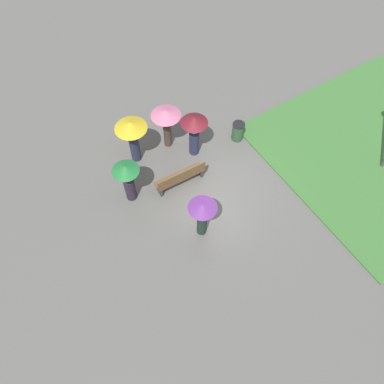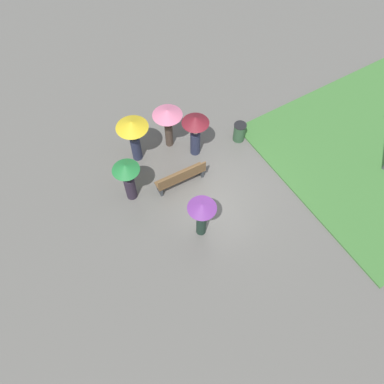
% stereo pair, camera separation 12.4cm
% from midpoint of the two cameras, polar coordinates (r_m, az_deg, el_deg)
% --- Properties ---
extents(ground_plane, '(90.00, 90.00, 0.00)m').
position_cam_midpoint_polar(ground_plane, '(13.47, 3.99, -0.01)').
color(ground_plane, '#66635E').
extents(lawn_patch_near, '(8.38, 7.73, 0.06)m').
position_cam_midpoint_polar(lawn_patch_near, '(16.34, 27.22, 5.75)').
color(lawn_patch_near, '#427A38').
rests_on(lawn_patch_near, ground_plane).
extents(park_bench, '(1.88, 0.49, 0.90)m').
position_cam_midpoint_polar(park_bench, '(13.24, -1.40, 2.30)').
color(park_bench, brown).
rests_on(park_bench, ground_plane).
extents(trash_bin, '(0.48, 0.48, 0.80)m').
position_cam_midpoint_polar(trash_bin, '(14.76, 7.47, 9.05)').
color(trash_bin, '#335638').
rests_on(trash_bin, ground_plane).
extents(crowd_person_pink, '(1.10, 1.10, 1.82)m').
position_cam_midpoint_polar(crowd_person_pink, '(13.76, -3.46, 11.16)').
color(crowd_person_pink, '#47382D').
rests_on(crowd_person_pink, ground_plane).
extents(crowd_person_maroon, '(0.98, 0.98, 1.89)m').
position_cam_midpoint_polar(crowd_person_maroon, '(13.53, 0.79, 9.63)').
color(crowd_person_maroon, '#282D47').
rests_on(crowd_person_maroon, ground_plane).
extents(crowd_person_green, '(0.92, 0.92, 1.80)m').
position_cam_midpoint_polar(crowd_person_green, '(12.55, -9.50, 2.33)').
color(crowd_person_green, '#2D2333').
rests_on(crowd_person_green, ground_plane).
extents(crowd_person_yellow, '(1.15, 1.15, 1.94)m').
position_cam_midpoint_polar(crowd_person_yellow, '(13.41, -8.71, 9.06)').
color(crowd_person_yellow, '#282D47').
rests_on(crowd_person_yellow, ground_plane).
extents(crowd_person_purple, '(0.91, 0.91, 1.76)m').
position_cam_midpoint_polar(crowd_person_purple, '(11.60, 1.80, -3.27)').
color(crowd_person_purple, '#1E3328').
rests_on(crowd_person_purple, ground_plane).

